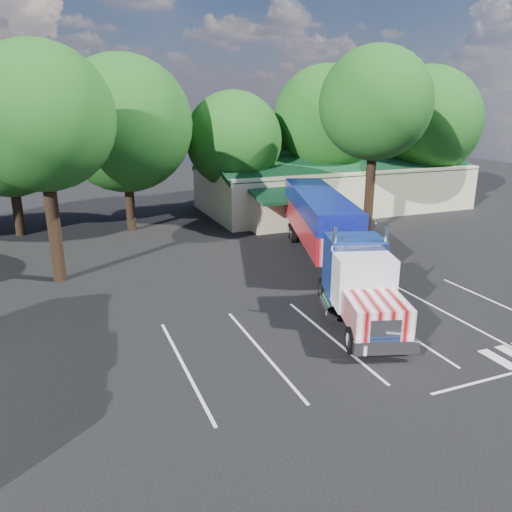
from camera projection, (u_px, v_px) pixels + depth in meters
name	position (u px, v px, depth m)	size (l,w,h in m)	color
ground	(274.00, 291.00, 26.46)	(120.00, 120.00, 0.00)	black
event_hall	(332.00, 185.00, 46.50)	(24.20, 14.12, 5.55)	beige
tree_row_b	(7.00, 138.00, 35.50)	(8.40, 8.40, 11.35)	black
tree_row_c	(124.00, 124.00, 36.67)	(10.00, 10.00, 13.05)	black
tree_row_d	(234.00, 140.00, 41.46)	(8.00, 8.00, 10.60)	black
tree_row_e	(326.00, 120.00, 44.67)	(9.60, 9.60, 12.90)	black
tree_row_f	(425.00, 122.00, 47.26)	(10.40, 10.40, 13.00)	black
tree_near_left	(41.00, 118.00, 25.44)	(7.60, 7.60, 12.65)	black
tree_near_right	(375.00, 104.00, 35.31)	(8.00, 8.00, 13.50)	black
semi_truck	(327.00, 230.00, 29.14)	(8.76, 20.46, 4.34)	black
woman	(378.00, 311.00, 21.68)	(0.65, 0.43, 1.78)	black
bicycle	(302.00, 238.00, 35.03)	(0.62, 1.79, 0.94)	black
silver_sedan	(347.00, 219.00, 39.58)	(1.54, 4.41, 1.45)	#95979C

